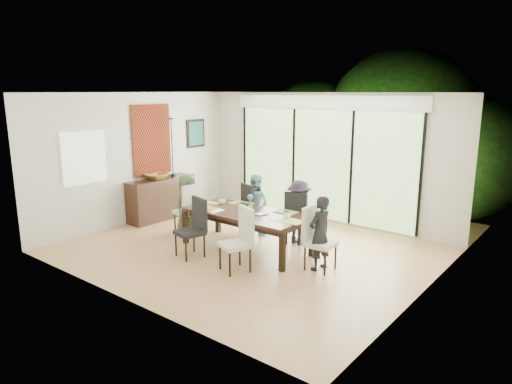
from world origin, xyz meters
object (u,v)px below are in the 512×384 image
Objects in this scene: chair_right_end at (321,239)px; person_far_right at (299,212)px; person_right_end at (320,233)px; chair_far_left at (256,208)px; person_left_end at (187,204)px; person_far_left at (256,204)px; vase at (250,208)px; laptop at (207,205)px; bowl at (157,176)px; table_top at (246,213)px; cup_b at (249,212)px; chair_near_left at (189,228)px; cup_c at (287,216)px; chair_left_end at (187,208)px; chair_near_right at (235,240)px; cup_a at (222,202)px; sideboard at (162,198)px; chair_far_right at (299,217)px.

person_far_right reaches higher than chair_right_end.
person_right_end is at bearing 88.30° from chair_right_end.
chair_far_left is 0.85× the size of person_left_end.
person_far_left is (-1.93, 0.83, 0.00)m from person_right_end.
person_right_end is 1.44m from vase.
laptop is (0.63, -0.10, 0.11)m from person_left_end.
person_left_end is 1.00× the size of person_right_end.
person_far_left is 1.02m from laptop.
laptop is 0.64× the size of bowl.
table_top is 24.00× the size of cup_b.
chair_near_left is 1.64m from cup_c.
chair_far_left is at bearing 122.01° from vase.
chair_left_end and chair_far_left have the same top height.
chair_near_right is at bearing -117.55° from person_left_end.
chair_left_end reaches higher than vase.
cup_a is (-0.20, 1.02, 0.23)m from chair_near_left.
vase is 2.80m from sideboard.
person_left_end is at bearing -178.13° from vase.
chair_right_end is 1.00× the size of chair_far_left.
person_left_end is 10.75× the size of vase.
chair_near_left is 8.87× the size of cup_c.
person_right_end is at bearing 101.15° from chair_left_end.
bowl is at bearing -92.36° from chair_left_end.
chair_near_left is 3.33× the size of laptop.
chair_near_right is (-1.00, -0.87, 0.00)m from chair_right_end.
person_left_end and person_far_left have the same top height.
sideboard is at bearing -96.73° from chair_left_end.
chair_far_left is (1.05, 0.85, 0.00)m from chair_left_end.
chair_far_right is 3.33× the size of laptop.
chair_right_end reaches higher than vase.
person_far_right is (2.05, 0.83, 0.09)m from chair_left_end.
chair_far_left is at bearing 32.72° from laptop.
person_far_left is at bearing -11.82° from chair_far_right.
chair_right_end is 8.87× the size of cup_a.
vase is 0.91m from laptop.
sideboard is at bearing 82.99° from chair_right_end.
vase is at bearing -7.59° from cup_a.
person_right_end is 12.90× the size of cup_b.
laptop is at bearing -173.09° from cup_c.
person_right_end is at bearing 144.25° from person_far_right.
bowl is (-3.26, -0.54, 0.36)m from person_far_right.
cup_b is at bearing -97.34° from person_left_end.
person_far_right reaches higher than chair_far_left.
chair_near_right reaches higher than laptop.
chair_far_right is at bearing -84.01° from person_far_right.
cup_a is at bearing -4.03° from bowl.
vase is (-0.45, 0.92, 0.24)m from chair_near_right.
chair_far_right is at bearing -158.46° from chair_far_left.
chair_near_right and bowl have the same top height.
table_top is at bearing 139.44° from chair_far_left.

